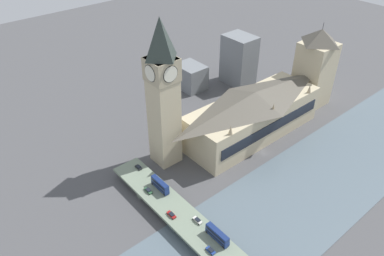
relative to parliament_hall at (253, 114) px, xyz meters
name	(u,v)px	position (x,y,z in m)	size (l,w,h in m)	color
ground_plane	(264,153)	(-16.95, 8.00, -13.46)	(600.00, 600.00, 0.00)	#4C4C4F
river_water	(314,184)	(-48.67, 8.00, -13.31)	(51.44, 360.00, 0.30)	slate
parliament_hall	(253,114)	(0.00, 0.00, 0.00)	(28.36, 82.36, 27.09)	#C1B28E
clock_tower	(163,92)	(12.86, 51.21, 26.87)	(13.28, 13.28, 75.87)	#C1B28E
victoria_tower	(315,68)	(0.06, -54.72, 11.05)	(19.07, 19.07, 53.02)	#C1B28E
road_bridge	(218,251)	(-48.67, 72.16, -9.53)	(134.88, 13.85, 4.90)	#5D6A59
double_decker_bus_mid	(160,184)	(-7.33, 69.58, -5.79)	(11.05, 2.49, 5.02)	navy
double_decker_bus_rear	(217,235)	(-44.61, 69.03, -5.89)	(11.50, 2.52, 4.83)	navy
car_northbound_mid	(139,167)	(11.15, 69.19, -7.90)	(4.02, 1.93, 1.31)	black
car_northbound_tail	(198,220)	(-32.83, 69.08, -7.84)	(4.56, 1.75, 1.45)	silver
car_southbound_lead	(211,250)	(-47.31, 74.97, -7.89)	(4.14, 1.88, 1.34)	navy
car_southbound_tail	(171,215)	(-23.38, 75.47, -7.91)	(4.72, 1.83, 1.30)	maroon
car_southbound_extra	(148,190)	(-5.15, 74.74, -7.88)	(4.79, 1.82, 1.37)	#2D5638
city_block_west	(239,60)	(49.36, -39.46, 3.62)	(21.15, 16.50, 34.16)	slate
city_block_center	(191,77)	(64.32, -8.65, -5.03)	(19.88, 15.54, 16.85)	slate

